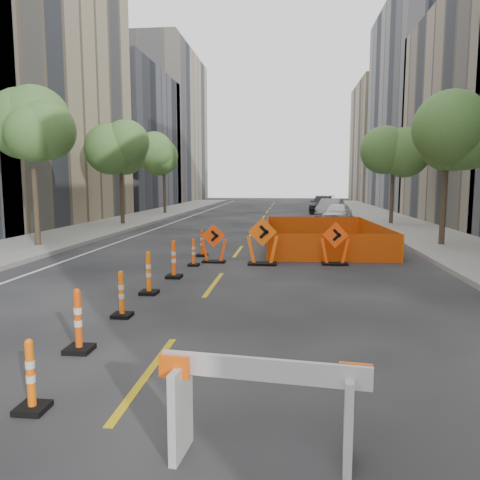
# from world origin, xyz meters

# --- Properties ---
(ground_plane) EXTENTS (140.00, 140.00, 0.00)m
(ground_plane) POSITION_xyz_m (0.00, 0.00, 0.00)
(ground_plane) COLOR black
(sidewalk_left) EXTENTS (4.00, 90.00, 0.15)m
(sidewalk_left) POSITION_xyz_m (-9.00, 12.00, 0.07)
(sidewalk_left) COLOR gray
(sidewalk_left) RESTS_ON ground
(sidewalk_right) EXTENTS (4.00, 90.00, 0.15)m
(sidewalk_right) POSITION_xyz_m (9.00, 12.00, 0.07)
(sidewalk_right) COLOR gray
(sidewalk_right) RESTS_ON ground
(bld_left_d) EXTENTS (12.00, 16.00, 14.00)m
(bld_left_d) POSITION_xyz_m (-17.00, 39.20, 7.00)
(bld_left_d) COLOR #4C4C51
(bld_left_d) RESTS_ON ground
(bld_left_e) EXTENTS (12.00, 20.00, 20.00)m
(bld_left_e) POSITION_xyz_m (-17.00, 55.60, 10.00)
(bld_left_e) COLOR gray
(bld_left_e) RESTS_ON ground
(bld_right_d) EXTENTS (12.00, 18.00, 20.00)m
(bld_right_d) POSITION_xyz_m (17.00, 40.20, 10.00)
(bld_right_d) COLOR gray
(bld_right_d) RESTS_ON ground
(bld_right_e) EXTENTS (12.00, 14.00, 16.00)m
(bld_right_e) POSITION_xyz_m (17.00, 58.60, 8.00)
(bld_right_e) COLOR tan
(bld_right_e) RESTS_ON ground
(tree_l_b) EXTENTS (2.80, 2.80, 5.95)m
(tree_l_b) POSITION_xyz_m (-8.40, 10.00, 4.53)
(tree_l_b) COLOR #382B1E
(tree_l_b) RESTS_ON ground
(tree_l_c) EXTENTS (2.80, 2.80, 5.95)m
(tree_l_c) POSITION_xyz_m (-8.40, 20.00, 4.53)
(tree_l_c) COLOR #382B1E
(tree_l_c) RESTS_ON ground
(tree_l_d) EXTENTS (2.80, 2.80, 5.95)m
(tree_l_d) POSITION_xyz_m (-8.40, 30.00, 4.53)
(tree_l_d) COLOR #382B1E
(tree_l_d) RESTS_ON ground
(tree_r_b) EXTENTS (2.80, 2.80, 5.95)m
(tree_r_b) POSITION_xyz_m (8.40, 12.00, 4.53)
(tree_r_b) COLOR #382B1E
(tree_r_b) RESTS_ON ground
(tree_r_c) EXTENTS (2.80, 2.80, 5.95)m
(tree_r_c) POSITION_xyz_m (8.40, 22.00, 4.53)
(tree_r_c) COLOR #382B1E
(tree_r_c) RESTS_ON ground
(channelizer_1) EXTENTS (0.36, 0.36, 0.91)m
(channelizer_1) POSITION_xyz_m (-1.07, -3.21, 0.46)
(channelizer_1) COLOR #FF640A
(channelizer_1) RESTS_ON ground
(channelizer_2) EXTENTS (0.42, 0.42, 1.06)m
(channelizer_2) POSITION_xyz_m (-1.39, -1.23, 0.53)
(channelizer_2) COLOR #E74809
(channelizer_2) RESTS_ON ground
(channelizer_3) EXTENTS (0.38, 0.38, 0.97)m
(channelizer_3) POSITION_xyz_m (-1.39, 0.76, 0.49)
(channelizer_3) COLOR #FF670A
(channelizer_3) RESTS_ON ground
(channelizer_4) EXTENTS (0.42, 0.42, 1.07)m
(channelizer_4) POSITION_xyz_m (-1.42, 2.74, 0.54)
(channelizer_4) COLOR orange
(channelizer_4) RESTS_ON ground
(channelizer_5) EXTENTS (0.44, 0.44, 1.11)m
(channelizer_5) POSITION_xyz_m (-1.29, 4.72, 0.55)
(channelizer_5) COLOR #FA510A
(channelizer_5) RESTS_ON ground
(channelizer_6) EXTENTS (0.36, 0.36, 0.92)m
(channelizer_6) POSITION_xyz_m (-1.12, 6.70, 0.46)
(channelizer_6) COLOR #FB540A
(channelizer_6) RESTS_ON ground
(channelizer_7) EXTENTS (0.39, 0.39, 0.99)m
(channelizer_7) POSITION_xyz_m (-1.21, 8.68, 0.50)
(channelizer_7) COLOR #DA4209
(channelizer_7) RESTS_ON ground
(chevron_sign_left) EXTENTS (0.98, 0.72, 1.33)m
(chevron_sign_left) POSITION_xyz_m (-0.56, 7.41, 0.66)
(chevron_sign_left) COLOR #FF440A
(chevron_sign_left) RESTS_ON ground
(chevron_sign_center) EXTENTS (1.08, 0.67, 1.59)m
(chevron_sign_center) POSITION_xyz_m (1.13, 7.14, 0.80)
(chevron_sign_center) COLOR #FF5C0A
(chevron_sign_center) RESTS_ON ground
(chevron_sign_right) EXTENTS (1.09, 0.85, 1.44)m
(chevron_sign_right) POSITION_xyz_m (3.55, 7.39, 0.72)
(chevron_sign_right) COLOR #F8430A
(chevron_sign_right) RESTS_ON ground
(safety_fence) EXTENTS (4.96, 8.06, 0.98)m
(safety_fence) POSITION_xyz_m (3.41, 11.81, 0.49)
(safety_fence) COLOR #FB610D
(safety_fence) RESTS_ON ground
(barricade_board) EXTENTS (2.15, 0.86, 1.06)m
(barricade_board) POSITION_xyz_m (1.78, -3.90, 0.53)
(barricade_board) COLOR silver
(barricade_board) RESTS_ON ground
(parked_car_near) EXTENTS (2.55, 4.26, 1.36)m
(parked_car_near) POSITION_xyz_m (5.20, 23.28, 0.68)
(parked_car_near) COLOR white
(parked_car_near) RESTS_ON ground
(parked_car_mid) EXTENTS (2.61, 4.62, 1.44)m
(parked_car_mid) POSITION_xyz_m (5.14, 28.06, 0.72)
(parked_car_mid) COLOR #949397
(parked_car_mid) RESTS_ON ground
(parked_car_far) EXTENTS (2.78, 5.43, 1.51)m
(parked_car_far) POSITION_xyz_m (4.94, 33.44, 0.75)
(parked_car_far) COLOR black
(parked_car_far) RESTS_ON ground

